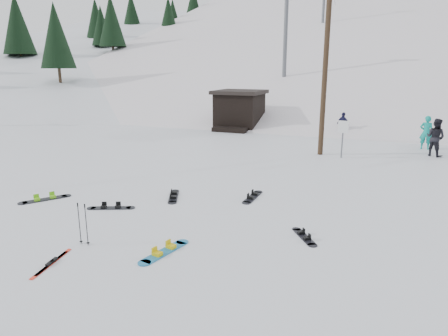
% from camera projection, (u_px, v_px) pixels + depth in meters
% --- Properties ---
extents(ground, '(200.00, 200.00, 0.00)m').
position_uv_depth(ground, '(125.00, 272.00, 8.80)').
color(ground, silver).
rests_on(ground, ground).
extents(ski_slope, '(60.00, 85.24, 65.97)m').
position_uv_depth(ski_slope, '(345.00, 177.00, 61.09)').
color(ski_slope, white).
rests_on(ski_slope, ground).
extents(ridge_left, '(47.54, 95.03, 58.38)m').
position_uv_depth(ridge_left, '(122.00, 160.00, 67.77)').
color(ridge_left, silver).
rests_on(ridge_left, ground).
extents(treeline_left, '(20.00, 64.00, 10.00)m').
position_uv_depth(treeline_left, '(95.00, 98.00, 57.15)').
color(treeline_left, black).
rests_on(treeline_left, ground).
extents(treeline_crest, '(50.00, 6.00, 10.00)m').
position_uv_depth(treeline_crest, '(365.00, 88.00, 85.94)').
color(treeline_crest, black).
rests_on(treeline_crest, ski_slope).
extents(utility_pole, '(2.00, 0.26, 9.00)m').
position_uv_depth(utility_pole, '(326.00, 61.00, 19.47)').
color(utility_pole, '#3A2819').
rests_on(utility_pole, ground).
extents(trail_sign, '(0.50, 0.09, 1.85)m').
position_uv_depth(trail_sign, '(343.00, 132.00, 19.53)').
color(trail_sign, '#595B60').
rests_on(trail_sign, ground).
extents(lift_hut, '(3.40, 4.10, 2.75)m').
position_uv_depth(lift_hut, '(239.00, 110.00, 29.08)').
color(lift_hut, black).
rests_on(lift_hut, ground).
extents(lift_tower_near, '(2.20, 0.36, 8.00)m').
position_uv_depth(lift_tower_near, '(286.00, 26.00, 35.24)').
color(lift_tower_near, '#595B60').
rests_on(lift_tower_near, ski_slope).
extents(hero_snowboard, '(0.59, 1.63, 0.12)m').
position_uv_depth(hero_snowboard, '(164.00, 251.00, 9.72)').
color(hero_snowboard, '#1B77B0').
rests_on(hero_snowboard, ground).
extents(hero_skis, '(0.38, 1.48, 0.08)m').
position_uv_depth(hero_skis, '(52.00, 263.00, 9.17)').
color(hero_skis, red).
rests_on(hero_skis, ground).
extents(ski_poles, '(0.30, 0.08, 1.10)m').
position_uv_depth(ski_poles, '(83.00, 224.00, 10.05)').
color(ski_poles, black).
rests_on(ski_poles, ground).
extents(board_scatter_a, '(1.42, 0.79, 0.11)m').
position_uv_depth(board_scatter_a, '(111.00, 208.00, 12.75)').
color(board_scatter_a, black).
rests_on(board_scatter_a, ground).
extents(board_scatter_b, '(0.85, 1.47, 0.11)m').
position_uv_depth(board_scatter_b, '(174.00, 196.00, 13.87)').
color(board_scatter_b, black).
rests_on(board_scatter_b, ground).
extents(board_scatter_c, '(1.09, 1.48, 0.12)m').
position_uv_depth(board_scatter_c, '(45.00, 199.00, 13.57)').
color(board_scatter_c, black).
rests_on(board_scatter_c, ground).
extents(board_scatter_d, '(0.84, 1.11, 0.09)m').
position_uv_depth(board_scatter_d, '(304.00, 236.00, 10.59)').
color(board_scatter_d, black).
rests_on(board_scatter_d, ground).
extents(board_scatter_f, '(0.31, 1.59, 0.11)m').
position_uv_depth(board_scatter_f, '(253.00, 197.00, 13.81)').
color(board_scatter_f, black).
rests_on(board_scatter_f, ground).
extents(skier_teal, '(0.73, 0.53, 1.84)m').
position_uv_depth(skier_teal, '(426.00, 133.00, 21.72)').
color(skier_teal, '#0E9184').
rests_on(skier_teal, ground).
extents(skier_dark, '(1.17, 1.11, 1.90)m').
position_uv_depth(skier_dark, '(435.00, 137.00, 20.02)').
color(skier_dark, black).
rests_on(skier_dark, ground).
extents(skier_navy, '(0.97, 0.77, 1.53)m').
position_uv_depth(skier_navy, '(343.00, 124.00, 26.00)').
color(skier_navy, '#161536').
rests_on(skier_navy, ground).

